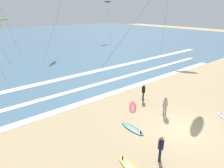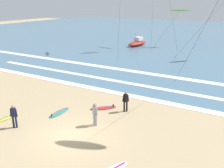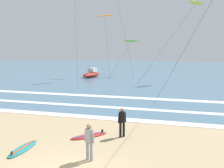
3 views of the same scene
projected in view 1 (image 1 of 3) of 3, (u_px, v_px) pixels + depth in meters
The scene contains 13 objects.
ground_plane at pixel (181, 129), 14.20m from camera, with size 160.00×160.00×0.00m, color tan.
ocean_surface at pixel (6, 42), 52.28m from camera, with size 140.00×90.00×0.01m, color slate.
wave_foam_shoreline at pixel (114, 93), 20.29m from camera, with size 37.95×0.86×0.01m, color white.
wave_foam_mid_break at pixel (97, 84), 22.63m from camera, with size 41.00×0.69×0.01m, color white.
wave_foam_outer_break at pixel (71, 77), 25.09m from camera, with size 58.20×0.99×0.01m, color white.
surfer_right_near at pixel (143, 91), 18.30m from camera, with size 0.45×0.39×1.60m.
surfer_left_near at pixel (161, 147), 10.90m from camera, with size 0.49×0.32×1.60m.
surfer_mid_group at pixel (165, 105), 15.66m from camera, with size 0.51×0.32×1.60m.
surfboard_right_spare at pixel (131, 168), 10.61m from camera, with size 0.87×2.16×0.25m.
surfboard_near_water at pixel (132, 129), 14.14m from camera, with size 0.62×2.11×0.25m.
surfboard_foreground_flat at pixel (133, 107), 17.29m from camera, with size 1.92×1.90×0.25m.
kite_lime_mid_center at pixel (2, 20), 35.32m from camera, with size 4.78×4.97×6.58m.
kite_black_distant_high at pixel (108, 2), 51.22m from camera, with size 5.08×6.77×10.17m.
Camera 1 is at (-11.54, -6.19, 8.12)m, focal length 31.35 mm.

